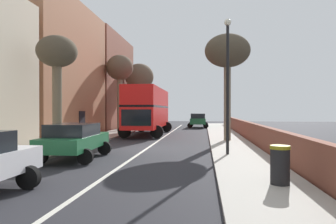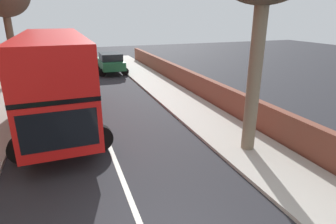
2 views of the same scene
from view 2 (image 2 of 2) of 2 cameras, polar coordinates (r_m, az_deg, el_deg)
The scene contains 2 objects.
double_decker_bus at distance 13.42m, azimuth -22.00°, elevation 7.22°, with size 3.66×10.18×4.06m.
parked_car_green_right_1 at distance 24.95m, azimuth -11.63°, elevation 10.00°, with size 2.54×4.25×1.75m.
Camera 2 is at (-1.29, -3.99, 4.84)m, focal length 29.86 mm.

